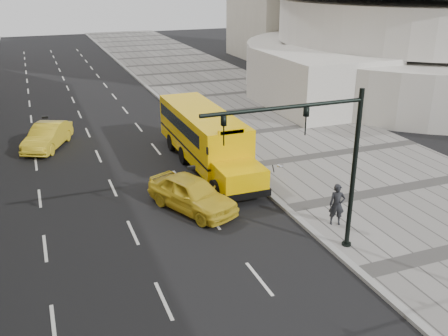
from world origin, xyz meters
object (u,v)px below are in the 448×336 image
object	(u,v)px
taxi_far	(47,136)
traffic_signal	(323,156)
pedestrian	(337,205)
school_bus	(204,133)
taxi_near	(192,194)

from	to	relation	value
taxi_far	traffic_signal	bearing A→B (deg)	-37.68
traffic_signal	taxi_far	bearing A→B (deg)	117.53
pedestrian	school_bus	bearing A→B (deg)	129.93
taxi_near	traffic_signal	size ratio (longest dim) A/B	0.73
school_bus	taxi_near	distance (m)	6.13
traffic_signal	pedestrian	bearing A→B (deg)	40.13
taxi_near	taxi_far	bearing A→B (deg)	92.18
taxi_near	taxi_far	world-z (taller)	taxi_near
pedestrian	traffic_signal	world-z (taller)	traffic_signal
taxi_far	traffic_signal	distance (m)	19.41
taxi_far	traffic_signal	size ratio (longest dim) A/B	0.72
taxi_near	pedestrian	bearing A→B (deg)	-60.53
pedestrian	traffic_signal	distance (m)	4.00
taxi_far	traffic_signal	world-z (taller)	traffic_signal
school_bus	traffic_signal	size ratio (longest dim) A/B	1.81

